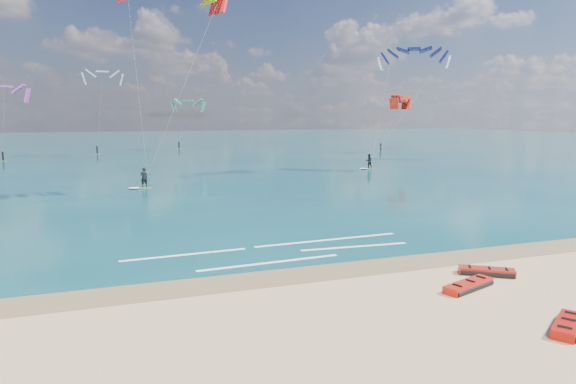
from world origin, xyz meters
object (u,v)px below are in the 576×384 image
object	(u,v)px
packed_kite_left	(468,289)
kitesurfer_main	(158,76)
packed_kite_right	(567,330)
kitesurfer_far	(394,97)
packed_kite_mid	(486,275)

from	to	relation	value
packed_kite_left	kitesurfer_main	distance (m)	32.83
packed_kite_left	packed_kite_right	bearing A→B (deg)	-103.27
packed_kite_left	kitesurfer_far	bearing A→B (deg)	44.03
kitesurfer_main	packed_kite_mid	bearing A→B (deg)	-65.97
packed_kite_mid	packed_kite_right	xyz separation A→B (m)	(-1.53, -5.51, 0.00)
packed_kite_left	packed_kite_mid	size ratio (longest dim) A/B	1.10
packed_kite_left	kitesurfer_far	distance (m)	46.28
packed_kite_right	kitesurfer_main	world-z (taller)	kitesurfer_main
packed_kite_mid	kitesurfer_far	distance (m)	44.35
packed_kite_left	packed_kite_right	distance (m)	4.29
packed_kite_left	kitesurfer_main	bearing A→B (deg)	87.37
packed_kite_left	packed_kite_right	size ratio (longest dim) A/B	1.14
kitesurfer_far	packed_kite_right	bearing A→B (deg)	-104.20
packed_kite_left	packed_kite_mid	world-z (taller)	packed_kite_mid
packed_kite_right	kitesurfer_main	size ratio (longest dim) A/B	0.12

